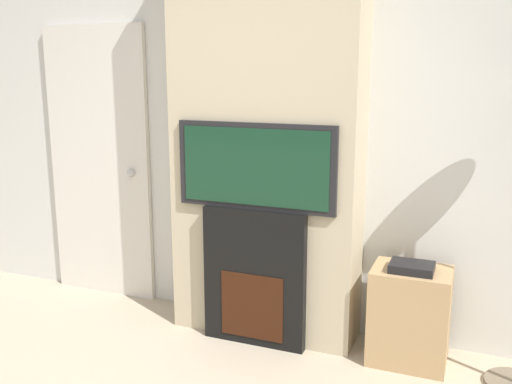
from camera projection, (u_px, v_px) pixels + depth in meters
wall_back at (278, 129)px, 3.81m from camera, size 6.00×0.06×2.70m
chimney_breast at (267, 132)px, 3.62m from camera, size 1.22×0.37×2.70m
fireplace at (256, 277)px, 3.65m from camera, size 0.68×0.15×0.89m
television at (256, 166)px, 3.49m from camera, size 1.03×0.07×0.54m
media_stand at (410, 314)px, 3.42m from camera, size 0.46×0.35×0.64m
entry_door at (100, 164)px, 4.35m from camera, size 0.88×0.09×2.06m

